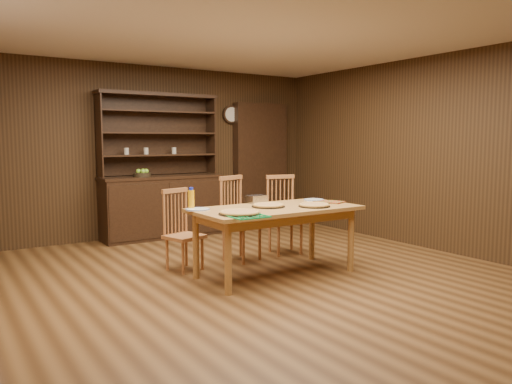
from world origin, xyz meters
TOP-DOWN VIEW (x-y plane):
  - floor at (0.00, 0.00)m, footprint 6.00×6.00m
  - room_shell at (0.00, 0.00)m, footprint 6.00×6.00m
  - china_hutch at (-0.00, 2.75)m, footprint 1.84×0.52m
  - doorway at (1.90, 2.90)m, footprint 1.00×0.18m
  - wall_clock at (1.35, 2.96)m, footprint 0.30×0.05m
  - dining_table at (0.21, 0.06)m, footprint 1.81×0.91m
  - chair_left at (-0.56, 0.84)m, footprint 0.47×0.45m
  - chair_center at (0.22, 0.89)m, footprint 0.54×0.52m
  - chair_right at (0.94, 0.91)m, footprint 0.49×0.48m
  - pizza_left at (-0.39, -0.17)m, footprint 0.42×0.42m
  - pizza_right at (0.59, -0.14)m, footprint 0.35×0.35m
  - pizza_center at (0.16, 0.12)m, footprint 0.36×0.36m
  - cooling_rack at (-0.40, -0.34)m, footprint 0.42×0.42m
  - plate_left at (-0.60, 0.32)m, footprint 0.26×0.26m
  - plate_right at (0.95, 0.30)m, footprint 0.24×0.24m
  - foil_dish at (0.24, 0.49)m, footprint 0.23×0.18m
  - juice_bottle at (-0.62, 0.42)m, footprint 0.07×0.07m
  - pot_holder_a at (1.00, 0.00)m, footprint 0.27×0.27m
  - pot_holder_b at (0.91, 0.05)m, footprint 0.20×0.20m
  - fruit_bowl at (-0.32, 2.69)m, footprint 0.26×0.26m

SIDE VIEW (x-z plane):
  - floor at x=0.00m, z-range 0.00..0.00m
  - chair_left at x=-0.56m, z-range 0.02..0.95m
  - chair_right at x=0.94m, z-range 0.03..1.05m
  - chair_center at x=0.22m, z-range 0.03..1.07m
  - china_hutch at x=0.00m, z-range -0.49..1.68m
  - dining_table at x=0.21m, z-range 0.29..1.04m
  - pot_holder_b at x=0.91m, z-range 0.75..0.76m
  - cooling_rack at x=-0.40m, z-range 0.75..0.77m
  - pot_holder_a at x=1.00m, z-range 0.75..0.77m
  - plate_left at x=-0.60m, z-range 0.75..0.77m
  - plate_right at x=0.95m, z-range 0.75..0.77m
  - pizza_center at x=0.16m, z-range 0.75..0.79m
  - pizza_left at x=-0.39m, z-range 0.75..0.79m
  - pizza_right at x=0.59m, z-range 0.75..0.79m
  - foil_dish at x=0.24m, z-range 0.75..0.84m
  - juice_bottle at x=-0.62m, z-range 0.74..0.97m
  - fruit_bowl at x=-0.32m, z-range 0.93..1.04m
  - doorway at x=1.90m, z-range 0.00..2.10m
  - room_shell at x=0.00m, z-range -1.42..4.58m
  - wall_clock at x=1.35m, z-range 1.75..2.05m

